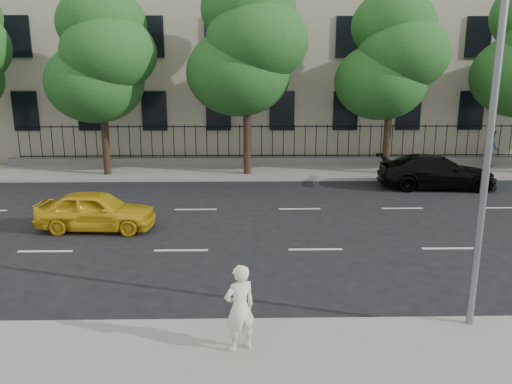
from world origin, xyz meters
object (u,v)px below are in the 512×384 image
yellow_taxi (96,211)px  black_sedan (436,172)px  street_light (483,72)px  woman_near (240,308)px

yellow_taxi → black_sedan: bearing=-63.4°
black_sedan → yellow_taxi: bearing=117.3°
street_light → black_sedan: (4.06, 12.20, -4.39)m
street_light → yellow_taxi: bearing=146.4°
black_sedan → woman_near: 16.18m
street_light → woman_near: street_light is taller
yellow_taxi → woman_near: woman_near is taller
yellow_taxi → woman_near: size_ratio=2.33×
street_light → black_sedan: street_light is taller
woman_near → street_light: bearing=168.8°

